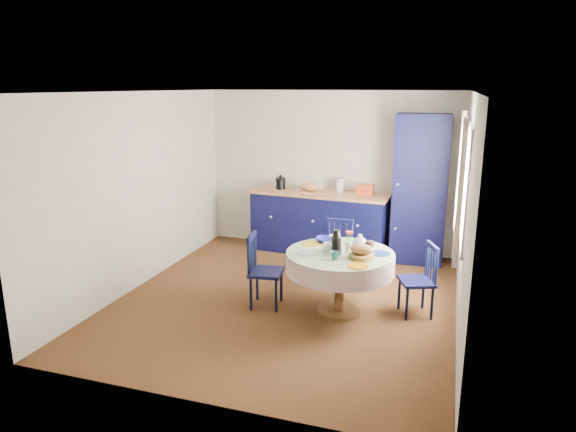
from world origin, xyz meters
name	(u,v)px	position (x,y,z in m)	size (l,w,h in m)	color
floor	(287,299)	(0.00, 0.00, 0.00)	(4.50, 4.50, 0.00)	black
ceiling	(287,92)	(0.00, 0.00, 2.50)	(4.50, 4.50, 0.00)	white
wall_back	(331,171)	(0.00, 2.25, 1.25)	(4.00, 0.02, 2.50)	beige
wall_left	(140,190)	(-2.00, 0.00, 1.25)	(0.02, 4.50, 2.50)	beige
wall_right	(466,213)	(2.00, 0.00, 1.25)	(0.02, 4.50, 2.50)	beige
window	(463,183)	(1.95, 0.30, 1.52)	(0.10, 1.74, 1.45)	white
kitchen_counter	(319,221)	(-0.10, 1.96, 0.49)	(2.20, 0.81, 1.20)	black
pantry_cabinet	(420,189)	(1.40, 2.00, 1.09)	(0.78, 0.57, 2.19)	black
dining_table	(341,263)	(0.70, -0.19, 0.62)	(1.23, 1.23, 1.02)	#593619
chair_left	(263,270)	(-0.22, -0.25, 0.45)	(0.43, 0.44, 0.89)	black
chair_far	(338,253)	(0.48, 0.69, 0.44)	(0.40, 0.39, 0.86)	black
chair_right	(420,279)	(1.57, 0.06, 0.43)	(0.47, 0.48, 0.84)	black
mug_a	(328,247)	(0.55, -0.18, 0.79)	(0.12, 0.12, 0.10)	silver
mug_b	(335,256)	(0.69, -0.44, 0.79)	(0.10, 0.10, 0.09)	#266B63
mug_c	(369,244)	(0.98, 0.07, 0.79)	(0.11, 0.11, 0.09)	black
mug_d	(333,239)	(0.53, 0.15, 0.79)	(0.10, 0.10, 0.09)	silver
cobalt_bowl	(325,240)	(0.44, 0.13, 0.77)	(0.24, 0.24, 0.06)	navy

